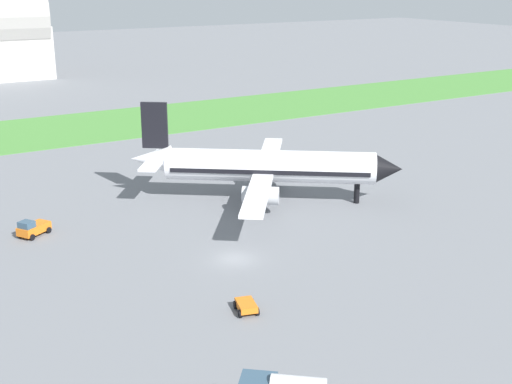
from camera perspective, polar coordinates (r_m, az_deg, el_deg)
name	(u,v)px	position (r m, az deg, el deg)	size (l,w,h in m)	color
ground_plane	(235,259)	(70.45, -1.76, -5.57)	(600.00, 600.00, 0.00)	slate
grass_taxiway_strip	(47,131)	(133.23, -16.92, 4.84)	(360.00, 28.00, 0.08)	#478438
airplane_midfield_jet	(265,167)	(87.05, 0.73, 2.12)	(30.11, 29.75, 12.46)	white
baggage_cart_midfield	(246,306)	(59.75, -0.81, -9.40)	(2.34, 2.77, 0.90)	orange
pushback_tug_by_runway	(33,228)	(80.06, -18.01, -2.86)	(4.01, 3.43, 1.95)	orange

